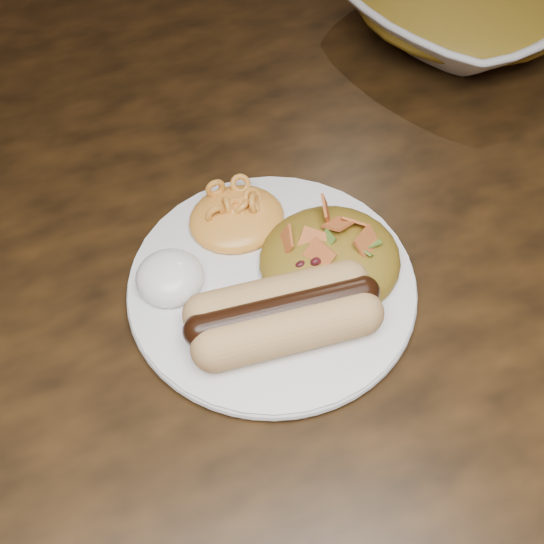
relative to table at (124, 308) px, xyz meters
name	(u,v)px	position (x,y,z in m)	size (l,w,h in m)	color
floor	(195,510)	(0.00, 0.00, -0.66)	(4.00, 4.00, 0.00)	#523816
table	(124,308)	(0.00, 0.00, 0.00)	(1.60, 0.90, 0.75)	#38210D
plate	(272,284)	(0.11, -0.09, 0.10)	(0.22, 0.22, 0.01)	white
hotdog	(283,313)	(0.10, -0.13, 0.12)	(0.12, 0.08, 0.03)	tan
mac_and_cheese	(236,210)	(0.11, -0.03, 0.12)	(0.08, 0.07, 0.03)	#FF8B3B
sour_cream	(169,272)	(0.04, -0.07, 0.12)	(0.05, 0.05, 0.03)	white
taco_salad	(331,250)	(0.15, -0.10, 0.12)	(0.11, 0.10, 0.05)	#C25C23
serving_bowl	(461,6)	(0.42, 0.14, 0.12)	(0.24, 0.24, 0.06)	white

